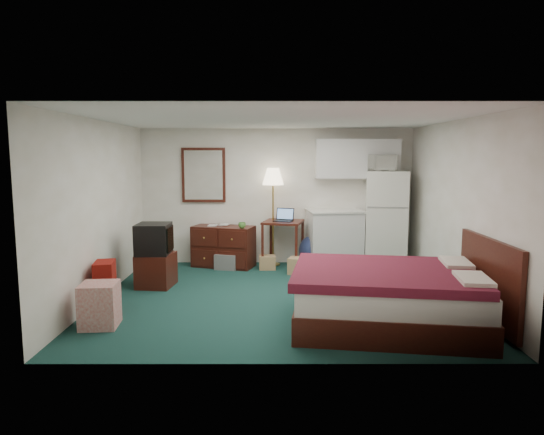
{
  "coord_description": "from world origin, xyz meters",
  "views": [
    {
      "loc": [
        -0.09,
        -6.73,
        2.01
      ],
      "look_at": [
        -0.09,
        0.34,
        1.1
      ],
      "focal_mm": 32.0,
      "sensor_mm": 36.0,
      "label": 1
    }
  ],
  "objects_px": {
    "dresser": "(224,246)",
    "suitcase": "(105,285)",
    "fridge": "(386,219)",
    "bed": "(388,298)",
    "kitchen_counter": "(334,239)",
    "floor_lamp": "(273,217)",
    "desk": "(283,244)",
    "tv_stand": "(156,270)"
  },
  "relations": [
    {
      "from": "dresser",
      "to": "desk",
      "type": "xyz_separation_m",
      "value": [
        1.08,
        -0.04,
        0.05
      ]
    },
    {
      "from": "desk",
      "to": "suitcase",
      "type": "xyz_separation_m",
      "value": [
        -2.4,
        -2.4,
        -0.11
      ]
    },
    {
      "from": "dresser",
      "to": "floor_lamp",
      "type": "bearing_deg",
      "value": 25.61
    },
    {
      "from": "desk",
      "to": "tv_stand",
      "type": "xyz_separation_m",
      "value": [
        -1.99,
        -1.3,
        -0.17
      ]
    },
    {
      "from": "dresser",
      "to": "suitcase",
      "type": "distance_m",
      "value": 2.78
    },
    {
      "from": "desk",
      "to": "fridge",
      "type": "distance_m",
      "value": 1.9
    },
    {
      "from": "dresser",
      "to": "kitchen_counter",
      "type": "bearing_deg",
      "value": 16.96
    },
    {
      "from": "suitcase",
      "to": "bed",
      "type": "bearing_deg",
      "value": -20.24
    },
    {
      "from": "dresser",
      "to": "fridge",
      "type": "distance_m",
      "value": 2.97
    },
    {
      "from": "kitchen_counter",
      "to": "suitcase",
      "type": "bearing_deg",
      "value": -150.32
    },
    {
      "from": "dresser",
      "to": "fridge",
      "type": "bearing_deg",
      "value": 16.42
    },
    {
      "from": "fridge",
      "to": "suitcase",
      "type": "xyz_separation_m",
      "value": [
        -4.25,
        -2.4,
        -0.55
      ]
    },
    {
      "from": "kitchen_counter",
      "to": "tv_stand",
      "type": "relative_size",
      "value": 1.81
    },
    {
      "from": "desk",
      "to": "bed",
      "type": "height_order",
      "value": "desk"
    },
    {
      "from": "floor_lamp",
      "to": "tv_stand",
      "type": "bearing_deg",
      "value": -140.79
    },
    {
      "from": "fridge",
      "to": "tv_stand",
      "type": "xyz_separation_m",
      "value": [
        -3.84,
        -1.31,
        -0.61
      ]
    },
    {
      "from": "dresser",
      "to": "desk",
      "type": "bearing_deg",
      "value": 15.13
    },
    {
      "from": "dresser",
      "to": "fridge",
      "type": "height_order",
      "value": "fridge"
    },
    {
      "from": "floor_lamp",
      "to": "kitchen_counter",
      "type": "relative_size",
      "value": 1.77
    },
    {
      "from": "floor_lamp",
      "to": "desk",
      "type": "xyz_separation_m",
      "value": [
        0.18,
        -0.17,
        -0.47
      ]
    },
    {
      "from": "floor_lamp",
      "to": "desk",
      "type": "bearing_deg",
      "value": -43.8
    },
    {
      "from": "floor_lamp",
      "to": "suitcase",
      "type": "relative_size",
      "value": 2.82
    },
    {
      "from": "suitcase",
      "to": "tv_stand",
      "type": "bearing_deg",
      "value": 59.69
    },
    {
      "from": "kitchen_counter",
      "to": "suitcase",
      "type": "xyz_separation_m",
      "value": [
        -3.33,
        -2.43,
        -0.19
      ]
    },
    {
      "from": "bed",
      "to": "floor_lamp",
      "type": "bearing_deg",
      "value": 120.85
    },
    {
      "from": "desk",
      "to": "kitchen_counter",
      "type": "distance_m",
      "value": 0.93
    },
    {
      "from": "dresser",
      "to": "suitcase",
      "type": "xyz_separation_m",
      "value": [
        -1.32,
        -2.44,
        -0.05
      ]
    },
    {
      "from": "bed",
      "to": "tv_stand",
      "type": "distance_m",
      "value": 3.61
    },
    {
      "from": "floor_lamp",
      "to": "kitchen_counter",
      "type": "distance_m",
      "value": 1.18
    },
    {
      "from": "kitchen_counter",
      "to": "tv_stand",
      "type": "xyz_separation_m",
      "value": [
        -2.92,
        -1.34,
        -0.25
      ]
    },
    {
      "from": "fridge",
      "to": "bed",
      "type": "relative_size",
      "value": 0.82
    },
    {
      "from": "dresser",
      "to": "desk",
      "type": "height_order",
      "value": "desk"
    },
    {
      "from": "fridge",
      "to": "bed",
      "type": "height_order",
      "value": "fridge"
    },
    {
      "from": "dresser",
      "to": "bed",
      "type": "relative_size",
      "value": 0.51
    },
    {
      "from": "dresser",
      "to": "tv_stand",
      "type": "distance_m",
      "value": 1.63
    },
    {
      "from": "bed",
      "to": "desk",
      "type": "bearing_deg",
      "value": 119.11
    },
    {
      "from": "kitchen_counter",
      "to": "fridge",
      "type": "distance_m",
      "value": 0.99
    },
    {
      "from": "floor_lamp",
      "to": "desk",
      "type": "relative_size",
      "value": 2.12
    },
    {
      "from": "floor_lamp",
      "to": "bed",
      "type": "distance_m",
      "value": 3.54
    },
    {
      "from": "bed",
      "to": "suitcase",
      "type": "height_order",
      "value": "bed"
    },
    {
      "from": "floor_lamp",
      "to": "fridge",
      "type": "xyz_separation_m",
      "value": [
        2.03,
        -0.17,
        -0.02
      ]
    },
    {
      "from": "desk",
      "to": "bed",
      "type": "xyz_separation_m",
      "value": [
        1.17,
        -3.06,
        -0.08
      ]
    }
  ]
}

